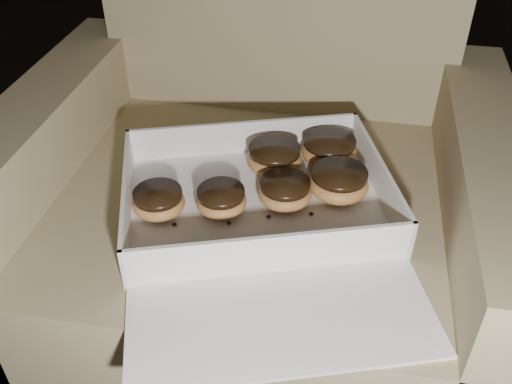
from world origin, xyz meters
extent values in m
plane|color=black|center=(0.00, 0.00, 0.00)|extent=(4.50, 4.50, 0.00)
cube|color=tan|center=(0.69, -0.23, 0.19)|extent=(0.64, 0.64, 0.37)
cube|color=tan|center=(0.34, -0.23, 0.25)|extent=(0.11, 0.64, 0.50)
cube|color=tan|center=(1.03, -0.23, 0.25)|extent=(0.11, 0.64, 0.50)
cube|color=white|center=(0.70, -0.29, 0.38)|extent=(0.46, 0.40, 0.01)
cube|color=white|center=(0.66, -0.16, 0.41)|extent=(0.37, 0.13, 0.06)
cube|color=white|center=(0.75, -0.42, 0.41)|extent=(0.37, 0.13, 0.06)
cube|color=white|center=(0.53, -0.35, 0.41)|extent=(0.10, 0.28, 0.06)
cube|color=white|center=(0.88, -0.23, 0.41)|extent=(0.10, 0.28, 0.06)
cube|color=#C24E5E|center=(0.89, -0.23, 0.41)|extent=(0.09, 0.27, 0.05)
cube|color=white|center=(0.78, -0.50, 0.38)|extent=(0.41, 0.28, 0.01)
ellipsoid|color=#C98446|center=(0.66, -0.32, 0.40)|extent=(0.08, 0.08, 0.04)
cylinder|color=black|center=(0.66, -0.32, 0.42)|extent=(0.07, 0.07, 0.01)
ellipsoid|color=#C98446|center=(0.72, -0.20, 0.40)|extent=(0.09, 0.09, 0.04)
cylinder|color=black|center=(0.72, -0.20, 0.42)|extent=(0.08, 0.08, 0.01)
ellipsoid|color=#C98446|center=(0.57, -0.34, 0.40)|extent=(0.08, 0.08, 0.04)
cylinder|color=black|center=(0.57, -0.34, 0.42)|extent=(0.07, 0.07, 0.01)
ellipsoid|color=#C98446|center=(0.80, -0.16, 0.40)|extent=(0.09, 0.09, 0.04)
cylinder|color=black|center=(0.80, -0.16, 0.42)|extent=(0.08, 0.08, 0.01)
ellipsoid|color=#C98446|center=(0.82, -0.25, 0.40)|extent=(0.09, 0.09, 0.04)
cylinder|color=black|center=(0.82, -0.25, 0.42)|extent=(0.08, 0.08, 0.01)
ellipsoid|color=#C98446|center=(0.75, -0.28, 0.40)|extent=(0.08, 0.08, 0.04)
cylinder|color=black|center=(0.75, -0.28, 0.42)|extent=(0.08, 0.08, 0.01)
ellipsoid|color=black|center=(0.79, -0.30, 0.38)|extent=(0.01, 0.01, 0.00)
ellipsoid|color=black|center=(0.68, -0.35, 0.38)|extent=(0.01, 0.01, 0.00)
ellipsoid|color=black|center=(0.60, -0.36, 0.38)|extent=(0.01, 0.01, 0.00)
ellipsoid|color=black|center=(0.73, -0.32, 0.38)|extent=(0.01, 0.01, 0.00)
camera|label=1|loc=(0.83, -0.95, 0.92)|focal=40.00mm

